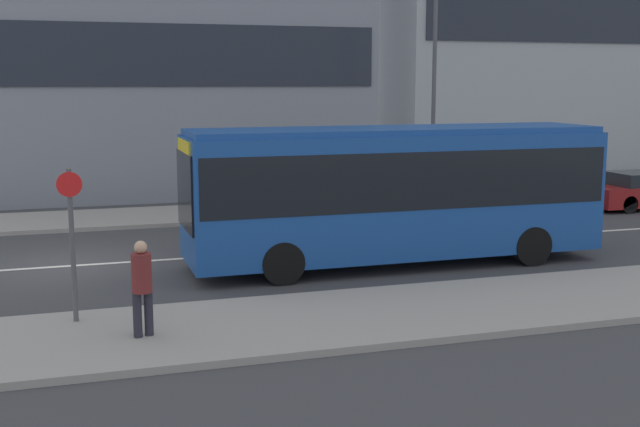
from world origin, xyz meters
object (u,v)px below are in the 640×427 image
object	(u,v)px
parked_car_0	(516,196)
bus_stop_sign	(72,234)
street_lamp	(434,72)
pedestrian_near_stop	(142,283)
city_bus	(395,186)

from	to	relation	value
parked_car_0	bus_stop_sign	distance (m)	16.54
bus_stop_sign	street_lamp	xyz separation A→B (m)	(11.84, 10.23, 2.97)
pedestrian_near_stop	street_lamp	world-z (taller)	street_lamp
parked_car_0	street_lamp	bearing A→B (deg)	143.39
bus_stop_sign	street_lamp	bearing A→B (deg)	40.83
pedestrian_near_stop	bus_stop_sign	world-z (taller)	bus_stop_sign
parked_car_0	pedestrian_near_stop	xyz separation A→B (m)	(-13.04, -9.76, 0.43)
pedestrian_near_stop	street_lamp	xyz separation A→B (m)	(10.75, 11.46, 3.64)
city_bus	street_lamp	size ratio (longest dim) A/B	1.33
street_lamp	city_bus	bearing A→B (deg)	-121.36
bus_stop_sign	city_bus	bearing A→B (deg)	22.21
pedestrian_near_stop	street_lamp	size ratio (longest dim) A/B	0.22
city_bus	pedestrian_near_stop	world-z (taller)	city_bus
parked_car_0	city_bus	bearing A→B (deg)	-140.57
city_bus	street_lamp	bearing A→B (deg)	58.37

